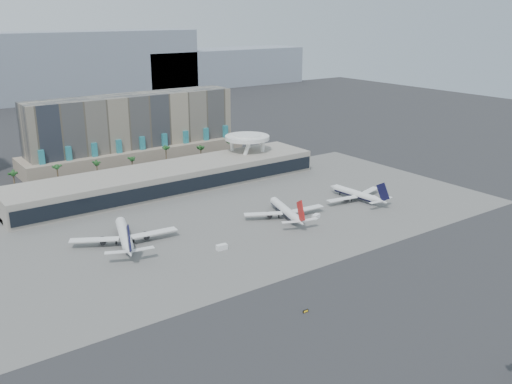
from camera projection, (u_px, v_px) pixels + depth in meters
ground at (303, 259)px, 218.45m from camera, size 900.00×900.00×0.00m
apron_pad at (225, 218)px, 261.00m from camera, size 260.00×130.00×0.06m
mountain_ridge at (30, 72)px, 588.58m from camera, size 680.00×60.00×70.00m
hotel at (134, 135)px, 353.87m from camera, size 140.00×30.00×42.00m
terminal at (169, 177)px, 301.47m from camera, size 170.00×32.50×14.50m
saucer_structure at (247, 140)px, 333.18m from camera, size 26.00×26.00×21.89m
palm_row at (151, 155)px, 331.36m from camera, size 157.80×2.80×13.10m
airliner_left at (125, 235)px, 230.75m from camera, size 42.19×43.69×15.55m
airliner_centre at (286, 210)px, 260.68m from camera, size 37.93×39.30×13.93m
airliner_right at (357, 194)px, 284.57m from camera, size 36.79×37.96×13.10m
service_vehicle_a at (222, 247)px, 226.42m from camera, size 4.58×2.50×2.16m
service_vehicle_b at (316, 216)px, 260.26m from camera, size 4.53×3.47×2.06m
taxiway_sign at (306, 311)px, 179.42m from camera, size 2.09×0.35×0.95m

